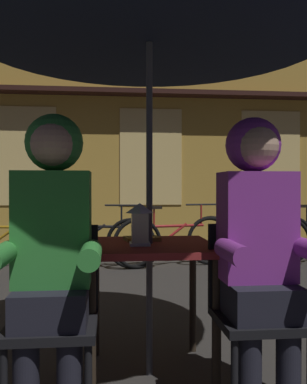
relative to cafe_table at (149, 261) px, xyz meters
The scene contains 14 objects.
ground_plane 0.64m from the cafe_table, ahead, with size 60.00×60.00×0.00m, color #2D2B28.
cafe_table is the anchor object (origin of this frame).
patio_umbrella 1.42m from the cafe_table, ahead, with size 2.10×2.10×2.31m.
lantern 0.24m from the cafe_table, 131.07° to the right, with size 0.11×0.11×0.23m.
chair_left 0.62m from the cafe_table, 142.45° to the right, with size 0.40×0.40×0.87m.
chair_right 0.62m from the cafe_table, 37.55° to the right, with size 0.40×0.40×0.87m.
person_left_hooded 0.67m from the cafe_table, 138.43° to the right, with size 0.45×0.56×1.40m.
person_right_hooded 0.67m from the cafe_table, 41.57° to the right, with size 0.45×0.56×1.40m.
shopfront_building 5.96m from the cafe_table, 96.36° to the left, with size 10.00×0.93×6.20m.
bicycle_second 3.62m from the cafe_table, 115.78° to the left, with size 1.66×0.36×0.84m.
bicycle_third 3.26m from the cafe_table, 98.11° to the left, with size 1.66×0.37×0.84m.
bicycle_fourth 3.27m from the cafe_table, 78.89° to the left, with size 1.65×0.40×0.84m.
bicycle_fifth 3.72m from the cafe_table, 63.07° to the left, with size 1.65×0.40×0.84m.
book 0.18m from the cafe_table, 103.90° to the left, with size 0.20×0.14×0.02m, color olive.
Camera 1 is at (-0.22, -2.37, 1.06)m, focal length 39.56 mm.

